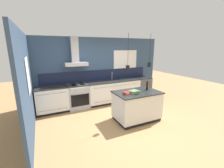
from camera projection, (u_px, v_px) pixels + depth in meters
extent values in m
plane|color=#A87F51|center=(122.00, 122.00, 4.59)|extent=(16.00, 16.00, 0.00)
cube|color=#354C6B|center=(98.00, 71.00, 6.06)|extent=(5.60, 0.06, 2.60)
cube|color=#141C38|center=(98.00, 75.00, 6.06)|extent=(4.42, 0.02, 0.43)
cube|color=white|center=(125.00, 62.00, 6.47)|extent=(1.12, 0.01, 0.96)
cube|color=black|center=(125.00, 62.00, 6.47)|extent=(1.04, 0.01, 0.88)
cube|color=#B5B5BA|center=(76.00, 64.00, 5.36)|extent=(0.80, 0.46, 0.12)
cube|color=#B5B5BA|center=(75.00, 49.00, 5.31)|extent=(0.26, 0.20, 0.90)
cylinder|color=black|center=(128.00, 49.00, 4.09)|extent=(0.01, 0.01, 0.87)
cylinder|color=black|center=(128.00, 68.00, 4.21)|extent=(0.11, 0.11, 0.14)
sphere|color=#F9D18C|center=(128.00, 68.00, 4.21)|extent=(0.06, 0.06, 0.06)
cylinder|color=black|center=(150.00, 48.00, 4.32)|extent=(0.01, 0.01, 0.80)
cylinder|color=black|center=(149.00, 64.00, 4.43)|extent=(0.11, 0.11, 0.14)
sphere|color=#F9D18C|center=(149.00, 64.00, 4.43)|extent=(0.06, 0.06, 0.06)
cube|color=#354C6B|center=(28.00, 84.00, 3.87)|extent=(0.06, 3.80, 2.60)
cube|color=white|center=(28.00, 75.00, 3.70)|extent=(0.01, 0.76, 0.88)
cube|color=black|center=(28.00, 75.00, 3.70)|extent=(0.01, 0.68, 0.80)
cube|color=black|center=(53.00, 110.00, 5.31)|extent=(1.02, 0.56, 0.09)
cube|color=white|center=(52.00, 99.00, 5.18)|extent=(1.05, 0.62, 0.79)
cube|color=gray|center=(52.00, 94.00, 4.84)|extent=(0.92, 0.01, 0.01)
cube|color=gray|center=(54.00, 110.00, 4.97)|extent=(0.92, 0.01, 0.01)
cube|color=#232626|center=(51.00, 87.00, 5.09)|extent=(1.07, 0.64, 0.03)
cube|color=black|center=(114.00, 100.00, 6.32)|extent=(2.14, 0.56, 0.09)
cube|color=white|center=(114.00, 90.00, 6.18)|extent=(2.21, 0.62, 0.79)
cube|color=gray|center=(117.00, 86.00, 5.84)|extent=(1.94, 0.01, 0.01)
cube|color=gray|center=(117.00, 99.00, 5.98)|extent=(1.94, 0.01, 0.01)
cube|color=#232626|center=(114.00, 81.00, 6.09)|extent=(2.23, 0.64, 0.03)
cube|color=#262628|center=(113.00, 80.00, 6.13)|extent=(0.48, 0.34, 0.01)
cylinder|color=#B5B5BA|center=(112.00, 76.00, 6.20)|extent=(0.02, 0.02, 0.31)
sphere|color=#B5B5BA|center=(112.00, 72.00, 6.17)|extent=(0.03, 0.03, 0.03)
cylinder|color=#B5B5BA|center=(113.00, 73.00, 6.12)|extent=(0.02, 0.12, 0.02)
cube|color=#B5B5BA|center=(78.00, 97.00, 5.57)|extent=(0.75, 0.62, 0.87)
cube|color=black|center=(80.00, 100.00, 5.30)|extent=(0.64, 0.02, 0.44)
cylinder|color=#B5B5BA|center=(80.00, 94.00, 5.23)|extent=(0.56, 0.02, 0.02)
cube|color=#B5B5BA|center=(80.00, 89.00, 5.20)|extent=(0.64, 0.02, 0.07)
cube|color=#2D2D30|center=(78.00, 85.00, 5.47)|extent=(0.75, 0.60, 0.04)
cylinder|color=black|center=(73.00, 84.00, 5.49)|extent=(0.17, 0.17, 0.00)
cylinder|color=black|center=(81.00, 83.00, 5.62)|extent=(0.17, 0.17, 0.00)
cylinder|color=black|center=(74.00, 85.00, 5.30)|extent=(0.17, 0.17, 0.00)
cylinder|color=black|center=(82.00, 85.00, 5.43)|extent=(0.17, 0.17, 0.00)
cube|color=#4C4C51|center=(142.00, 88.00, 6.79)|extent=(0.64, 0.62, 0.89)
cube|color=black|center=(143.00, 78.00, 6.69)|extent=(0.64, 0.62, 0.02)
cylinder|color=#4C4C51|center=(147.00, 81.00, 6.41)|extent=(0.48, 0.02, 0.02)
cube|color=black|center=(136.00, 118.00, 4.74)|extent=(1.28, 0.82, 0.09)
cube|color=white|center=(137.00, 105.00, 4.63)|extent=(1.33, 0.85, 0.79)
cube|color=#232626|center=(137.00, 92.00, 4.53)|extent=(1.38, 0.90, 0.03)
cylinder|color=black|center=(147.00, 86.00, 4.69)|extent=(0.07, 0.07, 0.25)
cylinder|color=black|center=(147.00, 82.00, 4.65)|extent=(0.03, 0.03, 0.06)
cylinder|color=#262628|center=(147.00, 81.00, 4.64)|extent=(0.03, 0.03, 0.01)
cube|color=silver|center=(134.00, 92.00, 4.42)|extent=(0.26, 0.26, 0.03)
cube|color=#4C7F4C|center=(134.00, 91.00, 4.40)|extent=(0.29, 0.29, 0.04)
cube|color=red|center=(127.00, 93.00, 4.29)|extent=(0.20, 0.13, 0.07)
cube|color=white|center=(128.00, 94.00, 4.23)|extent=(0.12, 0.01, 0.04)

